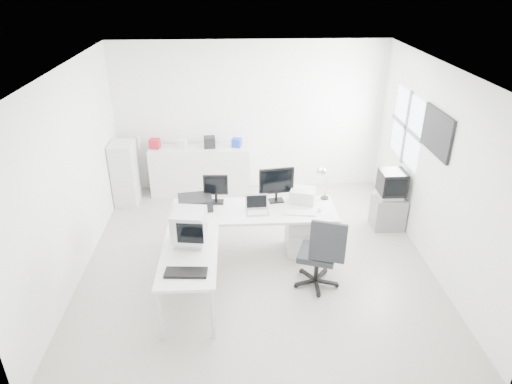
{
  "coord_description": "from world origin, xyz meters",
  "views": [
    {
      "loc": [
        -0.29,
        -5.69,
        3.95
      ],
      "look_at": [
        0.0,
        0.2,
        1.0
      ],
      "focal_mm": 32.0,
      "sensor_mm": 36.0,
      "label": 1
    }
  ],
  "objects_px": {
    "crt_monitor": "(189,229)",
    "sideboard": "(200,170)",
    "laptop": "(257,206)",
    "crt_tv": "(392,185)",
    "filing_cabinet": "(125,174)",
    "lcd_monitor_small": "(216,189)",
    "laser_printer": "(303,195)",
    "drawer_pedestal": "(300,233)",
    "side_desk": "(191,279)",
    "tv_cabinet": "(388,212)",
    "office_chair": "(318,250)",
    "inkjet_printer": "(195,203)",
    "main_desk": "(254,232)",
    "lcd_monitor_large": "(276,185)"
  },
  "relations": [
    {
      "from": "laptop",
      "to": "laser_printer",
      "type": "height_order",
      "value": "laptop"
    },
    {
      "from": "main_desk",
      "to": "lcd_monitor_large",
      "type": "distance_m",
      "value": 0.78
    },
    {
      "from": "lcd_monitor_small",
      "to": "office_chair",
      "type": "relative_size",
      "value": 0.42
    },
    {
      "from": "laptop",
      "to": "tv_cabinet",
      "type": "relative_size",
      "value": 0.6
    },
    {
      "from": "main_desk",
      "to": "lcd_monitor_small",
      "type": "height_order",
      "value": "lcd_monitor_small"
    },
    {
      "from": "main_desk",
      "to": "filing_cabinet",
      "type": "bearing_deg",
      "value": 141.77
    },
    {
      "from": "laser_printer",
      "to": "tv_cabinet",
      "type": "xyz_separation_m",
      "value": [
        1.51,
        0.45,
        -0.58
      ]
    },
    {
      "from": "crt_tv",
      "to": "lcd_monitor_small",
      "type": "bearing_deg",
      "value": -171.5
    },
    {
      "from": "side_desk",
      "to": "sideboard",
      "type": "xyz_separation_m",
      "value": [
        -0.07,
        3.21,
        0.09
      ]
    },
    {
      "from": "side_desk",
      "to": "lcd_monitor_small",
      "type": "xyz_separation_m",
      "value": [
        0.3,
        1.35,
        0.6
      ]
    },
    {
      "from": "crt_tv",
      "to": "laptop",
      "type": "bearing_deg",
      "value": -160.78
    },
    {
      "from": "sideboard",
      "to": "filing_cabinet",
      "type": "height_order",
      "value": "filing_cabinet"
    },
    {
      "from": "drawer_pedestal",
      "to": "lcd_monitor_small",
      "type": "height_order",
      "value": "lcd_monitor_small"
    },
    {
      "from": "laptop",
      "to": "filing_cabinet",
      "type": "distance_m",
      "value": 2.97
    },
    {
      "from": "drawer_pedestal",
      "to": "office_chair",
      "type": "height_order",
      "value": "office_chair"
    },
    {
      "from": "office_chair",
      "to": "tv_cabinet",
      "type": "relative_size",
      "value": 1.97
    },
    {
      "from": "crt_monitor",
      "to": "laser_printer",
      "type": "bearing_deg",
      "value": 41.27
    },
    {
      "from": "lcd_monitor_small",
      "to": "crt_tv",
      "type": "distance_m",
      "value": 2.85
    },
    {
      "from": "laptop",
      "to": "crt_monitor",
      "type": "bearing_deg",
      "value": -143.25
    },
    {
      "from": "crt_monitor",
      "to": "sideboard",
      "type": "height_order",
      "value": "crt_monitor"
    },
    {
      "from": "crt_monitor",
      "to": "inkjet_printer",
      "type": "bearing_deg",
      "value": 97.5
    },
    {
      "from": "side_desk",
      "to": "lcd_monitor_large",
      "type": "bearing_deg",
      "value": 48.37
    },
    {
      "from": "side_desk",
      "to": "crt_tv",
      "type": "relative_size",
      "value": 2.8
    },
    {
      "from": "side_desk",
      "to": "crt_monitor",
      "type": "bearing_deg",
      "value": 90.0
    },
    {
      "from": "inkjet_printer",
      "to": "filing_cabinet",
      "type": "height_order",
      "value": "filing_cabinet"
    },
    {
      "from": "drawer_pedestal",
      "to": "laser_printer",
      "type": "relative_size",
      "value": 1.67
    },
    {
      "from": "sideboard",
      "to": "office_chair",
      "type": "bearing_deg",
      "value": -59.17
    },
    {
      "from": "office_chair",
      "to": "sideboard",
      "type": "distance_m",
      "value": 3.39
    },
    {
      "from": "office_chair",
      "to": "crt_tv",
      "type": "xyz_separation_m",
      "value": [
        1.44,
        1.46,
        0.23
      ]
    },
    {
      "from": "side_desk",
      "to": "office_chair",
      "type": "height_order",
      "value": "office_chair"
    },
    {
      "from": "laptop",
      "to": "main_desk",
      "type": "bearing_deg",
      "value": 113.51
    },
    {
      "from": "lcd_monitor_small",
      "to": "laser_printer",
      "type": "xyz_separation_m",
      "value": [
        1.3,
        -0.03,
        -0.12
      ]
    },
    {
      "from": "crt_monitor",
      "to": "sideboard",
      "type": "bearing_deg",
      "value": 98.8
    },
    {
      "from": "inkjet_printer",
      "to": "office_chair",
      "type": "bearing_deg",
      "value": -36.48
    },
    {
      "from": "lcd_monitor_small",
      "to": "tv_cabinet",
      "type": "xyz_separation_m",
      "value": [
        2.81,
        0.42,
        -0.7
      ]
    },
    {
      "from": "side_desk",
      "to": "crt_tv",
      "type": "height_order",
      "value": "crt_tv"
    },
    {
      "from": "inkjet_printer",
      "to": "lcd_monitor_small",
      "type": "relative_size",
      "value": 1.07
    },
    {
      "from": "side_desk",
      "to": "inkjet_printer",
      "type": "height_order",
      "value": "inkjet_printer"
    },
    {
      "from": "side_desk",
      "to": "tv_cabinet",
      "type": "distance_m",
      "value": 3.58
    },
    {
      "from": "lcd_monitor_small",
      "to": "laser_printer",
      "type": "height_order",
      "value": "lcd_monitor_small"
    },
    {
      "from": "lcd_monitor_large",
      "to": "laptop",
      "type": "height_order",
      "value": "lcd_monitor_large"
    },
    {
      "from": "lcd_monitor_large",
      "to": "filing_cabinet",
      "type": "relative_size",
      "value": 0.47
    },
    {
      "from": "sideboard",
      "to": "filing_cabinet",
      "type": "distance_m",
      "value": 1.37
    },
    {
      "from": "tv_cabinet",
      "to": "filing_cabinet",
      "type": "distance_m",
      "value": 4.64
    },
    {
      "from": "inkjet_printer",
      "to": "laptop",
      "type": "distance_m",
      "value": 0.92
    },
    {
      "from": "laptop",
      "to": "crt_tv",
      "type": "height_order",
      "value": "crt_tv"
    },
    {
      "from": "filing_cabinet",
      "to": "lcd_monitor_small",
      "type": "bearing_deg",
      "value": -41.87
    },
    {
      "from": "lcd_monitor_small",
      "to": "lcd_monitor_large",
      "type": "height_order",
      "value": "lcd_monitor_large"
    },
    {
      "from": "main_desk",
      "to": "crt_tv",
      "type": "xyz_separation_m",
      "value": [
        2.26,
        0.67,
        0.4
      ]
    },
    {
      "from": "lcd_monitor_small",
      "to": "filing_cabinet",
      "type": "xyz_separation_m",
      "value": [
        -1.69,
        1.52,
        -0.4
      ]
    }
  ]
}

